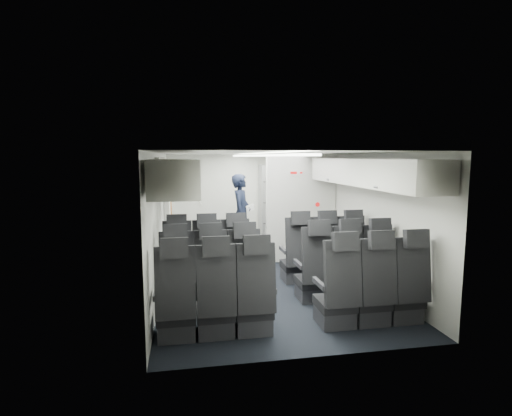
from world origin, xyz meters
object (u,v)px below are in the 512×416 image
object	(u,v)px
galley_unit	(277,203)
carry_on_bag	(178,174)
seat_row_rear	(297,298)
flight_attendant	(241,214)
seat_row_mid	(279,276)
seat_row_front	(266,260)
boarding_door	(168,212)

from	to	relation	value
galley_unit	carry_on_bag	size ratio (longest dim) A/B	4.71
seat_row_rear	flight_attendant	distance (m)	4.07
seat_row_mid	seat_row_rear	xyz separation A→B (m)	(0.00, -0.90, 0.00)
seat_row_rear	seat_row_front	bearing A→B (deg)	90.00
seat_row_rear	carry_on_bag	size ratio (longest dim) A/B	8.25
flight_attendant	seat_row_rear	bearing A→B (deg)	-159.42
seat_row_front	seat_row_mid	bearing A→B (deg)	-90.00
galley_unit	carry_on_bag	distance (m)	4.06
carry_on_bag	galley_unit	bearing A→B (deg)	71.58
seat_row_front	galley_unit	distance (m)	3.43
seat_row_front	seat_row_rear	distance (m)	1.80
seat_row_rear	boarding_door	size ratio (longest dim) A/B	1.79
flight_attendant	seat_row_mid	bearing A→B (deg)	-159.06
galley_unit	seat_row_rear	bearing A→B (deg)	-100.65
galley_unit	flight_attendant	size ratio (longest dim) A/B	1.10
boarding_door	flight_attendant	size ratio (longest dim) A/B	1.08
seat_row_front	carry_on_bag	bearing A→B (deg)	177.62
seat_row_front	galley_unit	bearing A→B (deg)	73.72
boarding_door	carry_on_bag	distance (m)	2.22
flight_attendant	carry_on_bag	world-z (taller)	carry_on_bag
seat_row_front	flight_attendant	size ratio (longest dim) A/B	1.93
seat_row_rear	carry_on_bag	world-z (taller)	carry_on_bag
seat_row_rear	flight_attendant	world-z (taller)	flight_attendant
seat_row_front	carry_on_bag	distance (m)	1.99
seat_row_front	boarding_door	world-z (taller)	boarding_door
boarding_door	seat_row_mid	bearing A→B (deg)	-61.23
seat_row_rear	galley_unit	xyz separation A→B (m)	(0.95, 5.05, 0.55)
seat_row_rear	boarding_door	world-z (taller)	boarding_door
flight_attendant	galley_unit	bearing A→B (deg)	-26.45
seat_row_rear	seat_row_mid	bearing A→B (deg)	90.00
seat_row_mid	seat_row_rear	bearing A→B (deg)	-90.00
boarding_door	flight_attendant	bearing A→B (deg)	5.79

